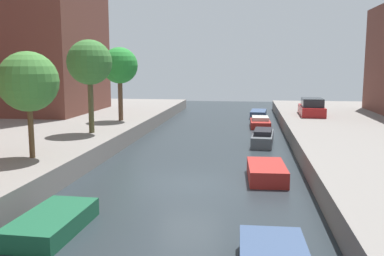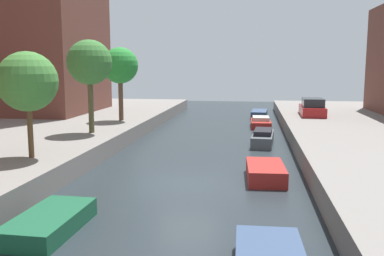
% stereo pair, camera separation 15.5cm
% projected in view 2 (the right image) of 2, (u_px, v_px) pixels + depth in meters
% --- Properties ---
extents(ground_plane, '(84.00, 84.00, 0.00)m').
position_uv_depth(ground_plane, '(188.00, 184.00, 17.94)').
color(ground_plane, '#232B30').
extents(street_tree_2, '(2.56, 2.56, 4.58)m').
position_uv_depth(street_tree_2, '(28.00, 82.00, 18.00)').
color(street_tree_2, brown).
rests_on(street_tree_2, quay_left).
extents(street_tree_3, '(2.63, 2.63, 5.48)m').
position_uv_depth(street_tree_3, '(89.00, 63.00, 24.74)').
color(street_tree_3, '#4D4B2D').
rests_on(street_tree_3, quay_left).
extents(street_tree_4, '(2.59, 2.59, 5.27)m').
position_uv_depth(street_tree_4, '(120.00, 66.00, 30.41)').
color(street_tree_4, brown).
rests_on(street_tree_4, quay_left).
extents(parked_car, '(1.95, 4.52, 1.39)m').
position_uv_depth(parked_car, '(312.00, 108.00, 33.90)').
color(parked_car, maroon).
rests_on(parked_car, quay_right).
extents(moored_boat_left_2, '(1.73, 3.42, 0.57)m').
position_uv_depth(moored_boat_left_2, '(49.00, 222.00, 12.78)').
color(moored_boat_left_2, '#195638').
rests_on(moored_boat_left_2, ground_plane).
extents(moored_boat_right_2, '(1.75, 3.21, 0.68)m').
position_uv_depth(moored_boat_right_2, '(265.00, 172.00, 18.59)').
color(moored_boat_right_2, maroon).
rests_on(moored_boat_right_2, ground_plane).
extents(moored_boat_right_3, '(1.56, 4.26, 0.98)m').
position_uv_depth(moored_boat_right_3, '(263.00, 138.00, 26.93)').
color(moored_boat_right_3, '#4C5156').
rests_on(moored_boat_right_3, ground_plane).
extents(moored_boat_right_4, '(1.62, 3.51, 0.83)m').
position_uv_depth(moored_boat_right_4, '(261.00, 123.00, 34.44)').
color(moored_boat_right_4, maroon).
rests_on(moored_boat_right_4, ground_plane).
extents(moored_boat_right_5, '(1.65, 3.70, 0.68)m').
position_uv_depth(moored_boat_right_5, '(259.00, 114.00, 40.84)').
color(moored_boat_right_5, '#33476B').
rests_on(moored_boat_right_5, ground_plane).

